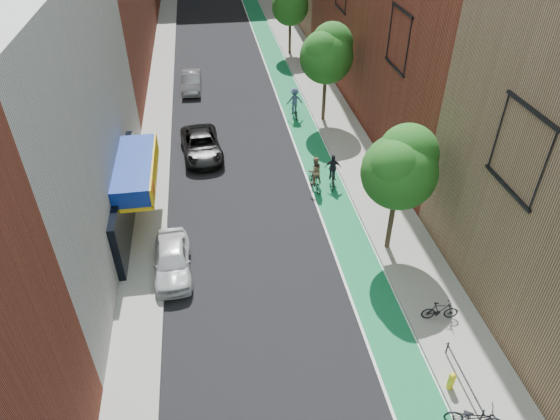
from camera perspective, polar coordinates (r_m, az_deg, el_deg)
name	(u,v)px	position (r m, az deg, el deg)	size (l,w,h in m)	color
bike_lane	(296,110)	(37.55, 1.80, 11.34)	(2.00, 68.00, 0.01)	#126949
sidewalk_left	(158,118)	(37.16, -13.80, 10.12)	(2.00, 68.00, 0.15)	gray
sidewalk_right	(329,107)	(38.02, 5.59, 11.64)	(3.00, 68.00, 0.15)	gray
building_left_white	(11,124)	(25.14, -28.43, 8.68)	(8.00, 20.00, 12.00)	silver
tree_near	(401,166)	(22.24, 13.65, 4.87)	(3.40, 3.36, 6.42)	#332619
tree_mid	(327,52)	(34.26, 5.42, 17.50)	(3.55, 3.53, 6.74)	#332619
tree_far	(291,3)	(47.52, 1.23, 22.53)	(3.30, 3.25, 6.21)	#332619
parked_car_white	(172,260)	(23.22, -12.21, -5.59)	(1.64, 4.08, 1.39)	silver
parked_car_black	(201,145)	(31.76, -8.97, 7.33)	(2.32, 5.03, 1.40)	black
parked_car_silver	(191,82)	(41.30, -10.10, 14.24)	(1.45, 4.15, 1.37)	gray
cyclist_lane_near	(315,176)	(28.09, 3.99, 3.91)	(0.91, 1.68, 2.01)	black
cyclist_lane_mid	(333,174)	(28.58, 6.06, 4.08)	(0.98, 1.71, 1.92)	black
cyclist_lane_far	(295,104)	(36.17, 1.67, 12.01)	(1.20, 1.72, 2.14)	black
parked_bike_mid	(440,311)	(21.67, 17.83, -10.88)	(0.43, 1.53, 0.92)	black
parked_bike_far	(474,417)	(18.94, 21.31, -21.18)	(0.67, 1.91, 1.01)	black
fire_hydrant	(451,380)	(19.66, 19.00, -17.93)	(0.27, 0.27, 0.77)	yellow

